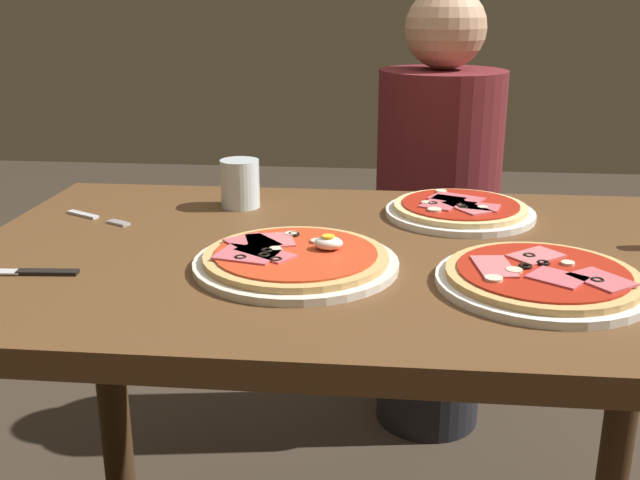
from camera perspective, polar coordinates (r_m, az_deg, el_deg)
The scene contains 8 objects.
dining_table at distance 1.24m, azimuth 2.42°, elevation -6.06°, with size 1.26×0.79×0.76m.
pizza_foreground at distance 1.12m, azimuth -1.91°, elevation -1.50°, with size 0.31×0.31×0.05m.
pizza_across_left at distance 1.40m, azimuth 10.66°, elevation 2.28°, with size 0.28×0.28×0.03m.
pizza_across_right at distance 1.09m, azimuth 16.65°, elevation -2.83°, with size 0.30×0.30×0.03m.
water_glass_near at distance 1.45m, azimuth -6.13°, elevation 4.10°, with size 0.08×0.08×0.09m.
fork at distance 1.43m, azimuth -17.00°, elevation 1.71°, with size 0.15×0.09×0.00m.
knife at distance 1.18m, azimuth -21.88°, elevation -2.29°, with size 0.20×0.03×0.01m.
diner_person at distance 2.00m, azimuth 8.84°, elevation 0.70°, with size 0.32×0.32×1.18m.
Camera 1 is at (0.06, -1.13, 1.15)m, focal length 41.78 mm.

